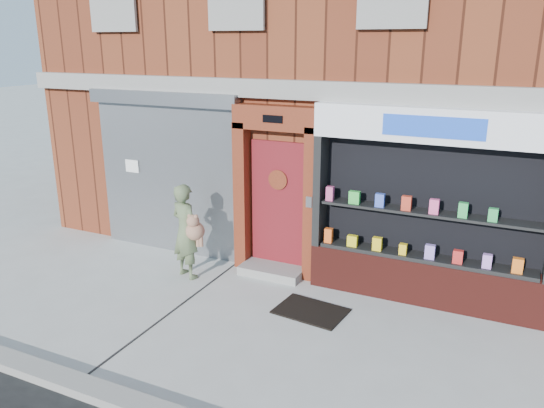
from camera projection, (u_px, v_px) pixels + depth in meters
The scene contains 7 objects.
ground at pixel (269, 330), 7.44m from camera, with size 80.00×80.00×0.00m, color #9E9E99.
building at pixel (388, 36), 11.46m from camera, with size 12.00×8.16×8.00m.
shutter_bay at pixel (168, 163), 9.82m from camera, with size 3.10×0.30×3.04m.
red_door_bay at pixel (276, 192), 8.93m from camera, with size 1.52×0.58×2.90m.
pharmacy_bay at pixel (427, 217), 7.90m from camera, with size 3.50×0.41×3.00m.
woman at pixel (187, 231), 8.91m from camera, with size 0.72×0.57×1.64m.
doormat at pixel (311, 311), 7.94m from camera, with size 1.02×0.71×0.03m, color black.
Camera 1 is at (2.84, -5.95, 3.87)m, focal length 35.00 mm.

